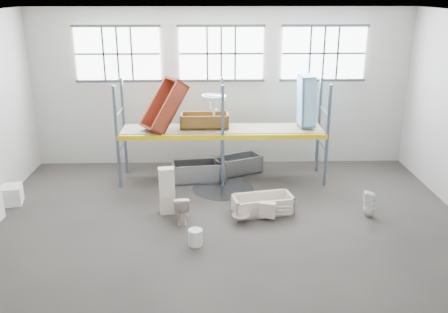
{
  "coord_description": "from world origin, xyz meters",
  "views": [
    {
      "loc": [
        -0.3,
        -10.38,
        5.49
      ],
      "look_at": [
        0.0,
        1.5,
        1.4
      ],
      "focal_mm": 39.04,
      "sensor_mm": 36.0,
      "label": 1
    }
  ],
  "objects_px": {
    "steel_tub_left": "(199,171)",
    "rust_tub_flat": "(204,120)",
    "bucket": "(195,237)",
    "toilet_white": "(370,204)",
    "bathtub_beige": "(263,204)",
    "blue_tub_upright": "(306,101)",
    "toilet_beige": "(181,208)",
    "cistern_tall": "(167,191)",
    "steel_tub_right": "(237,165)"
  },
  "relations": [
    {
      "from": "toilet_white",
      "to": "bucket",
      "type": "distance_m",
      "value": 4.58
    },
    {
      "from": "bathtub_beige",
      "to": "bucket",
      "type": "relative_size",
      "value": 4.09
    },
    {
      "from": "bathtub_beige",
      "to": "toilet_white",
      "type": "height_order",
      "value": "toilet_white"
    },
    {
      "from": "toilet_beige",
      "to": "rust_tub_flat",
      "type": "height_order",
      "value": "rust_tub_flat"
    },
    {
      "from": "bucket",
      "to": "bathtub_beige",
      "type": "bearing_deg",
      "value": 44.5
    },
    {
      "from": "bathtub_beige",
      "to": "toilet_white",
      "type": "relative_size",
      "value": 2.26
    },
    {
      "from": "cistern_tall",
      "to": "bathtub_beige",
      "type": "bearing_deg",
      "value": -10.43
    },
    {
      "from": "toilet_beige",
      "to": "cistern_tall",
      "type": "relative_size",
      "value": 0.56
    },
    {
      "from": "bucket",
      "to": "toilet_beige",
      "type": "bearing_deg",
      "value": 107.37
    },
    {
      "from": "bucket",
      "to": "cistern_tall",
      "type": "bearing_deg",
      "value": 114.52
    },
    {
      "from": "steel_tub_right",
      "to": "blue_tub_upright",
      "type": "xyz_separation_m",
      "value": [
        2.0,
        -0.42,
        2.12
      ]
    },
    {
      "from": "bathtub_beige",
      "to": "steel_tub_left",
      "type": "distance_m",
      "value": 2.85
    },
    {
      "from": "cistern_tall",
      "to": "blue_tub_upright",
      "type": "distance_m",
      "value": 4.96
    },
    {
      "from": "toilet_beige",
      "to": "rust_tub_flat",
      "type": "xyz_separation_m",
      "value": [
        0.56,
        2.93,
        1.47
      ]
    },
    {
      "from": "steel_tub_right",
      "to": "steel_tub_left",
      "type": "bearing_deg",
      "value": -152.34
    },
    {
      "from": "blue_tub_upright",
      "to": "bucket",
      "type": "relative_size",
      "value": 3.95
    },
    {
      "from": "bathtub_beige",
      "to": "bucket",
      "type": "distance_m",
      "value": 2.36
    },
    {
      "from": "toilet_white",
      "to": "rust_tub_flat",
      "type": "height_order",
      "value": "rust_tub_flat"
    },
    {
      "from": "bucket",
      "to": "steel_tub_left",
      "type": "bearing_deg",
      "value": 90.22
    },
    {
      "from": "blue_tub_upright",
      "to": "steel_tub_left",
      "type": "bearing_deg",
      "value": -176.52
    },
    {
      "from": "steel_tub_left",
      "to": "rust_tub_flat",
      "type": "bearing_deg",
      "value": 50.15
    },
    {
      "from": "rust_tub_flat",
      "to": "bucket",
      "type": "distance_m",
      "value": 4.47
    },
    {
      "from": "bathtub_beige",
      "to": "steel_tub_right",
      "type": "bearing_deg",
      "value": 88.79
    },
    {
      "from": "toilet_beige",
      "to": "steel_tub_right",
      "type": "relative_size",
      "value": 0.46
    },
    {
      "from": "blue_tub_upright",
      "to": "toilet_beige",
      "type": "bearing_deg",
      "value": -140.8
    },
    {
      "from": "toilet_beige",
      "to": "steel_tub_left",
      "type": "distance_m",
      "value": 2.73
    },
    {
      "from": "steel_tub_left",
      "to": "bucket",
      "type": "xyz_separation_m",
      "value": [
        0.02,
        -3.94,
        -0.1
      ]
    },
    {
      "from": "toilet_white",
      "to": "bucket",
      "type": "relative_size",
      "value": 1.81
    },
    {
      "from": "blue_tub_upright",
      "to": "bathtub_beige",
      "type": "bearing_deg",
      "value": -120.88
    },
    {
      "from": "cistern_tall",
      "to": "steel_tub_left",
      "type": "relative_size",
      "value": 0.77
    },
    {
      "from": "cistern_tall",
      "to": "bucket",
      "type": "relative_size",
      "value": 3.27
    },
    {
      "from": "toilet_beige",
      "to": "rust_tub_flat",
      "type": "relative_size",
      "value": 0.49
    },
    {
      "from": "bathtub_beige",
      "to": "toilet_beige",
      "type": "xyz_separation_m",
      "value": [
        -2.07,
        -0.42,
        0.12
      ]
    },
    {
      "from": "blue_tub_upright",
      "to": "bucket",
      "type": "distance_m",
      "value": 5.65
    },
    {
      "from": "steel_tub_left",
      "to": "bucket",
      "type": "distance_m",
      "value": 3.94
    },
    {
      "from": "steel_tub_right",
      "to": "bucket",
      "type": "bearing_deg",
      "value": -104.32
    },
    {
      "from": "cistern_tall",
      "to": "steel_tub_left",
      "type": "height_order",
      "value": "cistern_tall"
    },
    {
      "from": "cistern_tall",
      "to": "toilet_white",
      "type": "height_order",
      "value": "cistern_tall"
    },
    {
      "from": "cistern_tall",
      "to": "rust_tub_flat",
      "type": "relative_size",
      "value": 0.87
    },
    {
      "from": "toilet_white",
      "to": "bucket",
      "type": "height_order",
      "value": "toilet_white"
    },
    {
      "from": "steel_tub_left",
      "to": "rust_tub_flat",
      "type": "height_order",
      "value": "rust_tub_flat"
    },
    {
      "from": "bathtub_beige",
      "to": "cistern_tall",
      "type": "relative_size",
      "value": 1.25
    },
    {
      "from": "blue_tub_upright",
      "to": "bucket",
      "type": "bearing_deg",
      "value": -127.46
    },
    {
      "from": "rust_tub_flat",
      "to": "bucket",
      "type": "relative_size",
      "value": 3.76
    },
    {
      "from": "steel_tub_right",
      "to": "bucket",
      "type": "distance_m",
      "value": 4.7
    },
    {
      "from": "toilet_white",
      "to": "steel_tub_right",
      "type": "bearing_deg",
      "value": -124.71
    },
    {
      "from": "bathtub_beige",
      "to": "toilet_beige",
      "type": "bearing_deg",
      "value": -179.93
    },
    {
      "from": "blue_tub_upright",
      "to": "bucket",
      "type": "xyz_separation_m",
      "value": [
        -3.16,
        -4.13,
        -2.21
      ]
    },
    {
      "from": "toilet_white",
      "to": "toilet_beige",
      "type": "bearing_deg",
      "value": -78.36
    },
    {
      "from": "toilet_beige",
      "to": "toilet_white",
      "type": "distance_m",
      "value": 4.76
    }
  ]
}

